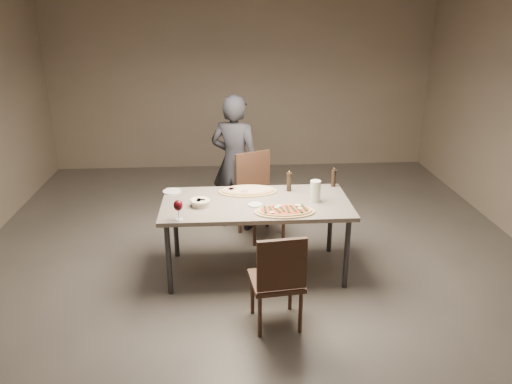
{
  "coord_description": "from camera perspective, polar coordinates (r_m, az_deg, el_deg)",
  "views": [
    {
      "loc": [
        -0.29,
        -4.43,
        2.53
      ],
      "look_at": [
        0.0,
        0.0,
        0.85
      ],
      "focal_mm": 35.0,
      "sensor_mm": 36.0,
      "label": 1
    }
  ],
  "objects": [
    {
      "name": "side_plate",
      "position": [
        5.1,
        -9.59,
        0.07
      ],
      "size": [
        0.18,
        0.18,
        0.01
      ],
      "rotation": [
        0.0,
        0.0,
        -0.18
      ],
      "color": "white",
      "rests_on": "dining_table"
    },
    {
      "name": "pepper_mill_left",
      "position": [
        5.04,
        3.8,
        1.2
      ],
      "size": [
        0.05,
        0.05,
        0.21
      ],
      "rotation": [
        0.0,
        0.0,
        -0.03
      ],
      "color": "black",
      "rests_on": "dining_table"
    },
    {
      "name": "diner",
      "position": [
        5.79,
        -2.41,
        3.34
      ],
      "size": [
        0.69,
        0.58,
        1.6
      ],
      "primitive_type": "imported",
      "rotation": [
        0.0,
        0.0,
        2.74
      ],
      "color": "black",
      "rests_on": "ground"
    },
    {
      "name": "ham_pizza",
      "position": [
        5.02,
        -0.95,
        0.16
      ],
      "size": [
        0.59,
        0.33,
        0.04
      ],
      "rotation": [
        0.0,
        0.0,
        -0.21
      ],
      "color": "tan",
      "rests_on": "dining_table"
    },
    {
      "name": "chair_far",
      "position": [
        5.69,
        0.18,
        0.22
      ],
      "size": [
        0.6,
        0.6,
        0.96
      ],
      "rotation": [
        0.0,
        0.0,
        3.57
      ],
      "color": "#3F271A",
      "rests_on": "ground"
    },
    {
      "name": "wine_glass",
      "position": [
        4.39,
        -8.88,
        -1.61
      ],
      "size": [
        0.08,
        0.08,
        0.19
      ],
      "rotation": [
        0.0,
        0.0,
        -0.06
      ],
      "color": "silver",
      "rests_on": "dining_table"
    },
    {
      "name": "bread_basket",
      "position": [
        4.7,
        -6.41,
        -1.14
      ],
      "size": [
        0.19,
        0.19,
        0.07
      ],
      "rotation": [
        0.0,
        0.0,
        -0.16
      ],
      "color": "beige",
      "rests_on": "dining_table"
    },
    {
      "name": "oil_dish",
      "position": [
        4.69,
        -0.1,
        -1.46
      ],
      "size": [
        0.13,
        0.13,
        0.02
      ],
      "rotation": [
        0.0,
        0.0,
        -0.01
      ],
      "color": "white",
      "rests_on": "dining_table"
    },
    {
      "name": "pepper_mill_right",
      "position": [
        5.22,
        8.86,
        1.63
      ],
      "size": [
        0.05,
        0.05,
        0.2
      ],
      "rotation": [
        0.0,
        0.0,
        0.44
      ],
      "color": "black",
      "rests_on": "dining_table"
    },
    {
      "name": "dining_table",
      "position": [
        4.8,
        0.0,
        -1.75
      ],
      "size": [
        1.8,
        0.9,
        0.75
      ],
      "color": "gray",
      "rests_on": "ground"
    },
    {
      "name": "zucchini_pizza",
      "position": [
        4.54,
        3.32,
        -2.15
      ],
      "size": [
        0.56,
        0.31,
        0.05
      ],
      "rotation": [
        0.0,
        0.0,
        0.42
      ],
      "color": "tan",
      "rests_on": "dining_table"
    },
    {
      "name": "carafe",
      "position": [
        4.79,
        6.79,
        0.09
      ],
      "size": [
        0.1,
        0.1,
        0.21
      ],
      "rotation": [
        0.0,
        0.0,
        -0.08
      ],
      "color": "silver",
      "rests_on": "dining_table"
    },
    {
      "name": "room",
      "position": [
        4.58,
        0.0,
        6.45
      ],
      "size": [
        7.0,
        7.0,
        7.0
      ],
      "color": "#5D5750",
      "rests_on": "ground"
    },
    {
      "name": "chair_near",
      "position": [
        4.04,
        2.58,
        -9.66
      ],
      "size": [
        0.46,
        0.46,
        0.87
      ],
      "rotation": [
        0.0,
        0.0,
        0.12
      ],
      "color": "#3F271A",
      "rests_on": "ground"
    }
  ]
}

